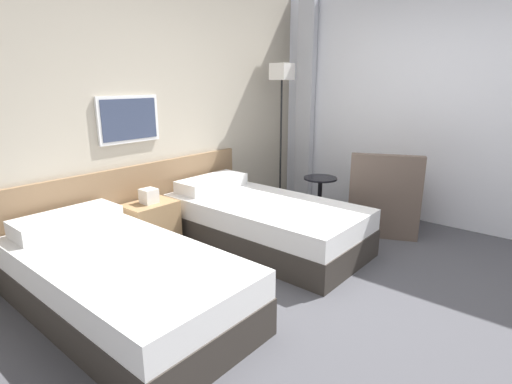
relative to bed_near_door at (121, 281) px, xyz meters
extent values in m
plane|color=#47474C|center=(1.31, -1.25, -0.24)|extent=(16.00, 16.00, 0.00)
cube|color=#B7AD99|center=(1.31, 1.04, 1.11)|extent=(10.00, 0.06, 2.70)
cube|color=#846647|center=(0.80, 0.99, 0.16)|extent=(2.77, 0.04, 0.81)
cube|color=white|center=(0.80, 0.99, 1.02)|extent=(0.64, 0.03, 0.44)
cube|color=#333D56|center=(0.80, 0.97, 1.02)|extent=(0.58, 0.01, 0.38)
cube|color=white|center=(3.45, -1.37, 1.11)|extent=(0.06, 4.76, 2.70)
cube|color=silver|center=(3.40, -1.37, 1.08)|extent=(0.03, 4.38, 2.64)
cube|color=#B7BAC1|center=(3.32, 0.66, 1.08)|extent=(0.10, 0.24, 2.64)
cube|color=#332D28|center=(0.00, -0.03, -0.11)|extent=(1.00, 1.97, 0.26)
cube|color=white|center=(0.00, -0.03, 0.12)|extent=(0.99, 1.95, 0.20)
cube|color=white|center=(0.00, 0.73, 0.29)|extent=(0.80, 0.34, 0.13)
cube|color=#332D28|center=(1.61, -0.03, -0.11)|extent=(1.00, 1.97, 0.26)
cube|color=white|center=(1.61, -0.03, 0.12)|extent=(0.99, 1.95, 0.20)
cube|color=white|center=(1.61, 0.73, 0.29)|extent=(0.80, 0.34, 0.13)
cube|color=#9E7A51|center=(0.80, 0.76, 0.00)|extent=(0.48, 0.34, 0.48)
cube|color=silver|center=(0.80, 0.76, 0.31)|extent=(0.14, 0.14, 0.14)
cylinder|color=black|center=(2.76, 0.65, -0.23)|extent=(0.24, 0.24, 0.02)
cylinder|color=black|center=(2.76, 0.65, 0.58)|extent=(0.02, 0.02, 1.60)
cube|color=silver|center=(2.76, 0.65, 1.48)|extent=(0.23, 0.23, 0.20)
cylinder|color=black|center=(2.58, -0.06, -0.23)|extent=(0.25, 0.25, 0.01)
cylinder|color=black|center=(2.58, -0.06, 0.02)|extent=(0.05, 0.05, 0.50)
cylinder|color=black|center=(2.58, -0.06, 0.28)|extent=(0.39, 0.39, 0.02)
cube|color=brown|center=(2.86, -0.71, -0.01)|extent=(0.98, 0.97, 0.46)
cube|color=brown|center=(2.57, -0.84, 0.43)|extent=(0.39, 0.70, 0.44)
cube|color=brown|center=(2.99, -1.00, 0.30)|extent=(0.61, 0.35, 0.18)
cube|color=brown|center=(2.73, -0.42, 0.30)|extent=(0.61, 0.35, 0.18)
camera|label=1|loc=(-1.34, -2.38, 1.37)|focal=28.00mm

